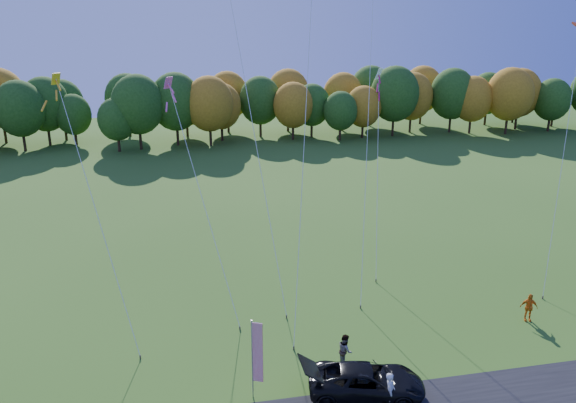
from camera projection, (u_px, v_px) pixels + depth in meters
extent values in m
plane|color=#2E5416|center=(313.00, 381.00, 26.46)|extent=(160.00, 160.00, 0.00)
imported|color=black|center=(366.00, 382.00, 25.22)|extent=(5.64, 3.57, 1.45)
imported|color=silver|center=(390.00, 391.00, 24.32)|extent=(0.62, 0.75, 1.77)
imported|color=gray|center=(345.00, 350.00, 27.38)|extent=(0.73, 0.89, 1.71)
imported|color=orange|center=(529.00, 307.00, 31.54)|extent=(1.04, 0.68, 1.64)
cylinder|color=#999999|center=(252.00, 360.00, 24.72)|extent=(0.06, 0.06, 3.92)
cube|color=red|center=(257.00, 353.00, 24.54)|extent=(0.46, 0.23, 2.94)
cube|color=navy|center=(257.00, 330.00, 24.24)|extent=(0.45, 0.22, 0.76)
cylinder|color=#4C3F33|center=(287.00, 317.00, 31.97)|extent=(0.08, 0.08, 0.20)
cylinder|color=#4C3F33|center=(361.00, 307.00, 33.08)|extent=(0.08, 0.08, 0.20)
cylinder|color=#4C3F33|center=(294.00, 348.00, 28.93)|extent=(0.08, 0.08, 0.20)
cylinder|color=#4C3F33|center=(543.00, 297.00, 34.20)|extent=(0.08, 0.08, 0.20)
cylinder|color=#4C3F33|center=(140.00, 357.00, 28.16)|extent=(0.08, 0.08, 0.20)
cube|color=yellow|center=(56.00, 79.00, 29.25)|extent=(1.04, 1.04, 1.23)
cylinder|color=#4C3F33|center=(376.00, 280.00, 36.43)|extent=(0.08, 0.08, 0.20)
cube|color=white|center=(379.00, 74.00, 39.86)|extent=(1.34, 1.34, 1.59)
cylinder|color=#4C3F33|center=(240.00, 328.00, 30.81)|extent=(0.08, 0.08, 0.20)
cube|color=#E74DA1|center=(168.00, 83.00, 32.43)|extent=(1.16, 1.16, 1.37)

